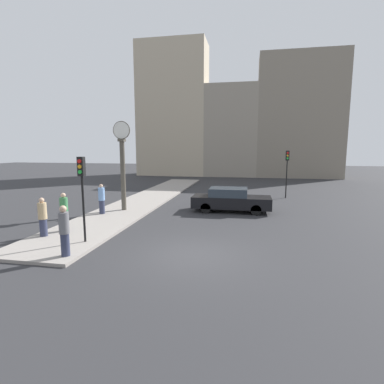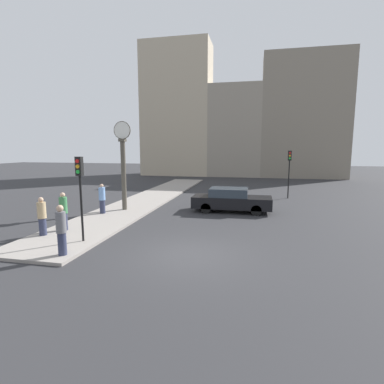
{
  "view_description": "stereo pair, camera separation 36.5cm",
  "coord_description": "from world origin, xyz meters",
  "views": [
    {
      "loc": [
        2.01,
        -10.41,
        3.92
      ],
      "look_at": [
        -1.26,
        6.55,
        1.36
      ],
      "focal_mm": 28.0,
      "sensor_mm": 36.0,
      "label": 1
    },
    {
      "loc": [
        2.37,
        -10.34,
        3.92
      ],
      "look_at": [
        -1.26,
        6.55,
        1.36
      ],
      "focal_mm": 28.0,
      "sensor_mm": 36.0,
      "label": 2
    }
  ],
  "objects": [
    {
      "name": "ground_plane",
      "position": [
        0.0,
        0.0,
        0.0
      ],
      "size": [
        120.0,
        120.0,
        0.0
      ],
      "primitive_type": "plane",
      "color": "#2D2D30"
    },
    {
      "name": "sidewalk_corner",
      "position": [
        -5.56,
        11.35,
        0.06
      ],
      "size": [
        3.4,
        26.7,
        0.12
      ],
      "primitive_type": "cube",
      "color": "gray",
      "rests_on": "ground_plane"
    },
    {
      "name": "building_row",
      "position": [
        -0.45,
        32.04,
        8.04
      ],
      "size": [
        27.35,
        5.0,
        18.26
      ],
      "color": "#B7A88E",
      "rests_on": "ground_plane"
    },
    {
      "name": "sedan_car",
      "position": [
        0.92,
        7.91,
        0.74
      ],
      "size": [
        4.78,
        1.82,
        1.46
      ],
      "color": "black",
      "rests_on": "ground_plane"
    },
    {
      "name": "traffic_light_near",
      "position": [
        -4.51,
        0.34,
        2.6
      ],
      "size": [
        0.26,
        0.24,
        3.45
      ],
      "color": "black",
      "rests_on": "sidewalk_corner"
    },
    {
      "name": "traffic_light_far",
      "position": [
        4.86,
        13.8,
        2.65
      ],
      "size": [
        0.26,
        0.24,
        3.7
      ],
      "color": "black",
      "rests_on": "ground_plane"
    },
    {
      "name": "street_clock",
      "position": [
        -5.55,
        6.61,
        2.9
      ],
      "size": [
        1.07,
        0.38,
        5.37
      ],
      "color": "#4C473D",
      "rests_on": "sidewalk_corner"
    },
    {
      "name": "pedestrian_green_hoodie",
      "position": [
        -6.27,
        1.63,
        1.01
      ],
      "size": [
        0.35,
        0.35,
        1.77
      ],
      "color": "#2D334C",
      "rests_on": "sidewalk_corner"
    },
    {
      "name": "pedestrian_tan_coat",
      "position": [
        -6.68,
        0.72,
        0.96
      ],
      "size": [
        0.36,
        0.36,
        1.68
      ],
      "color": "#2D334C",
      "rests_on": "sidewalk_corner"
    },
    {
      "name": "pedestrian_grey_jacket",
      "position": [
        -4.31,
        -1.27,
        1.04
      ],
      "size": [
        0.35,
        0.35,
        1.82
      ],
      "color": "#2D334C",
      "rests_on": "sidewalk_corner"
    },
    {
      "name": "pedestrian_blue_stripe",
      "position": [
        -6.34,
        5.31,
        0.99
      ],
      "size": [
        0.37,
        0.37,
        1.73
      ],
      "color": "#2D334C",
      "rests_on": "sidewalk_corner"
    }
  ]
}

